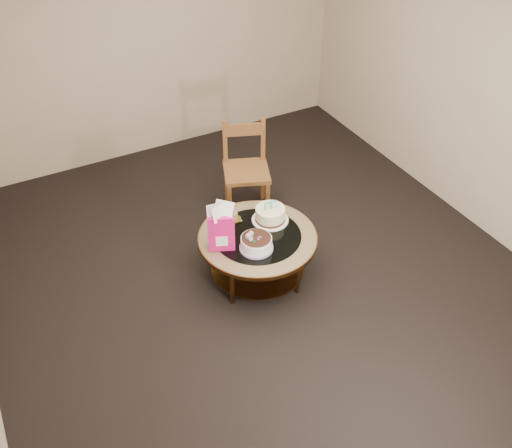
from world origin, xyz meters
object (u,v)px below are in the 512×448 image
decorated_cake (256,244)px  gift_bag (221,227)px  coffee_table (258,242)px  cream_cake (270,215)px  dining_chair (246,169)px

decorated_cake → gift_bag: bearing=146.8°
coffee_table → gift_bag: (-0.33, 0.01, 0.29)m
coffee_table → cream_cake: 0.27m
gift_bag → dining_chair: bearing=75.7°
gift_bag → dining_chair: size_ratio=0.46×
decorated_cake → coffee_table: bearing=57.7°
coffee_table → gift_bag: size_ratio=2.38×
coffee_table → cream_cake: bearing=33.4°
gift_bag → cream_cake: bearing=35.4°
gift_bag → dining_chair: 1.17m
decorated_cake → cream_cake: size_ratio=0.87×
coffee_table → decorated_cake: (-0.09, -0.14, 0.13)m
decorated_cake → dining_chair: size_ratio=0.30×
decorated_cake → gift_bag: size_ratio=0.65×
decorated_cake → cream_cake: (0.28, 0.27, 0.01)m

